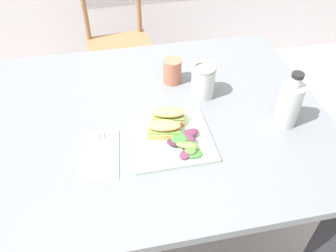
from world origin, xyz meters
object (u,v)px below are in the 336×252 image
at_px(sandwich_half_back, 168,116).
at_px(fork_on_napkin, 100,150).
at_px(mason_jar_iced_tea, 203,82).
at_px(bottle_cold_brew, 288,106).
at_px(sandwich_half_front, 164,129).
at_px(chair_wooden_far, 119,45).
at_px(plate_lunch, 170,138).
at_px(dining_table, 137,140).
at_px(cup_extra_side, 172,71).

height_order(sandwich_half_back, fork_on_napkin, sandwich_half_back).
bearing_deg(mason_jar_iced_tea, bottle_cold_brew, -41.56).
bearing_deg(mason_jar_iced_tea, sandwich_half_front, -133.09).
bearing_deg(chair_wooden_far, plate_lunch, -85.75).
height_order(bottle_cold_brew, mason_jar_iced_tea, bottle_cold_brew).
height_order(sandwich_half_front, bottle_cold_brew, bottle_cold_brew).
bearing_deg(sandwich_half_front, sandwich_half_back, 66.31).
distance_m(dining_table, cup_extra_side, 0.30).
bearing_deg(plate_lunch, bottle_cold_brew, 0.22).
height_order(dining_table, fork_on_napkin, fork_on_napkin).
relative_size(plate_lunch, bottle_cold_brew, 1.31).
bearing_deg(sandwich_half_back, plate_lunch, -95.07).
height_order(plate_lunch, fork_on_napkin, plate_lunch).
xyz_separation_m(bottle_cold_brew, mason_jar_iced_tea, (-0.23, 0.21, -0.02)).
distance_m(chair_wooden_far, sandwich_half_front, 1.21).
relative_size(fork_on_napkin, cup_extra_side, 1.92).
xyz_separation_m(chair_wooden_far, cup_extra_side, (0.16, -0.86, 0.34)).
height_order(plate_lunch, sandwich_half_front, sandwich_half_front).
relative_size(plate_lunch, sandwich_half_front, 2.20).
distance_m(plate_lunch, sandwich_half_front, 0.04).
height_order(sandwich_half_front, mason_jar_iced_tea, mason_jar_iced_tea).
distance_m(dining_table, plate_lunch, 0.20).
bearing_deg(fork_on_napkin, chair_wooden_far, 83.26).
bearing_deg(chair_wooden_far, dining_table, -90.67).
height_order(chair_wooden_far, sandwich_half_back, chair_wooden_far).
bearing_deg(cup_extra_side, chair_wooden_far, 100.53).
bearing_deg(bottle_cold_brew, chair_wooden_far, 112.49).
xyz_separation_m(chair_wooden_far, sandwich_half_back, (0.09, -1.11, 0.33)).
bearing_deg(fork_on_napkin, dining_table, 47.06).
bearing_deg(mason_jar_iced_tea, fork_on_napkin, -150.87).
bearing_deg(cup_extra_side, plate_lunch, -102.91).
bearing_deg(fork_on_napkin, cup_extra_side, 47.40).
bearing_deg(chair_wooden_far, sandwich_half_back, -85.16).
height_order(chair_wooden_far, mason_jar_iced_tea, chair_wooden_far).
height_order(fork_on_napkin, bottle_cold_brew, bottle_cold_brew).
distance_m(fork_on_napkin, bottle_cold_brew, 0.63).
height_order(sandwich_half_front, sandwich_half_back, same).
distance_m(mason_jar_iced_tea, cup_extra_side, 0.14).
bearing_deg(plate_lunch, cup_extra_side, 77.09).
xyz_separation_m(chair_wooden_far, bottle_cold_brew, (0.49, -1.17, 0.36)).
relative_size(chair_wooden_far, mason_jar_iced_tea, 6.85).
xyz_separation_m(plate_lunch, mason_jar_iced_tea, (0.17, 0.21, 0.05)).
distance_m(bottle_cold_brew, cup_extra_side, 0.45).
height_order(chair_wooden_far, bottle_cold_brew, bottle_cold_brew).
xyz_separation_m(fork_on_napkin, bottle_cold_brew, (0.63, 0.01, 0.07)).
distance_m(chair_wooden_far, plate_lunch, 1.22).
bearing_deg(fork_on_napkin, sandwich_half_back, 18.99).
relative_size(bottle_cold_brew, cup_extra_side, 2.07).
height_order(bottle_cold_brew, cup_extra_side, bottle_cold_brew).
xyz_separation_m(dining_table, sandwich_half_front, (0.08, -0.12, 0.15)).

